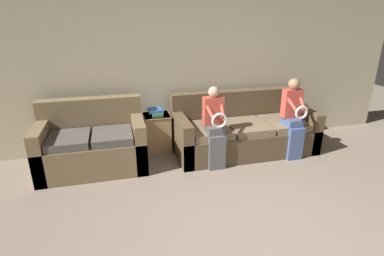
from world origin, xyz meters
name	(u,v)px	position (x,y,z in m)	size (l,w,h in m)	color
wall_back	(192,69)	(0.00, 2.91, 1.27)	(7.44, 0.06, 2.55)	#BCB293
couch_main	(243,131)	(0.71, 2.35, 0.32)	(2.24, 0.97, 0.93)	brown
couch_side	(93,145)	(-1.64, 2.32, 0.35)	(1.47, 0.87, 0.98)	brown
child_left_seated	(215,125)	(0.08, 1.93, 0.64)	(0.29, 0.37, 1.18)	#56565B
child_right_seated	(293,116)	(1.34, 1.94, 0.67)	(0.29, 0.38, 1.23)	#475B8E
side_shelf	(157,133)	(-0.66, 2.65, 0.32)	(0.43, 0.41, 0.63)	#9E7A51
book_stack	(156,112)	(-0.66, 2.66, 0.68)	(0.23, 0.30, 0.10)	#3D8451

